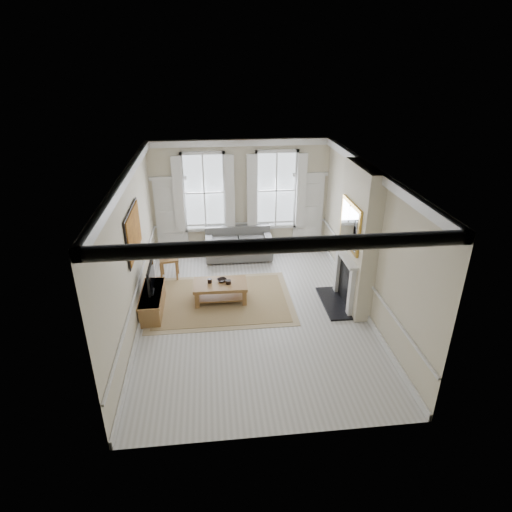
{
  "coord_description": "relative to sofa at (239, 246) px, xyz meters",
  "views": [
    {
      "loc": [
        -0.87,
        -8.48,
        5.53
      ],
      "look_at": [
        0.12,
        0.49,
        1.25
      ],
      "focal_mm": 30.0,
      "sensor_mm": 36.0,
      "label": 1
    }
  ],
  "objects": [
    {
      "name": "fireplace",
      "position": [
        2.31,
        -2.91,
        0.37
      ],
      "size": [
        0.21,
        1.45,
        1.33
      ],
      "color": "silver",
      "rests_on": "floor"
    },
    {
      "name": "hearth",
      "position": [
        2.11,
        -2.91,
        -0.34
      ],
      "size": [
        0.55,
        1.5,
        0.05
      ],
      "primitive_type": "cube",
      "color": "black",
      "rests_on": "floor"
    },
    {
      "name": "bowl",
      "position": [
        -0.58,
        -2.35,
        0.15
      ],
      "size": [
        0.31,
        0.31,
        0.06
      ],
      "primitive_type": "imported",
      "rotation": [
        0.0,
        0.0,
        0.43
      ],
      "color": "black",
      "rests_on": "coffee_table"
    },
    {
      "name": "window_right",
      "position": [
        1.16,
        0.44,
        1.53
      ],
      "size": [
        1.26,
        0.2,
        2.2
      ],
      "primitive_type": null,
      "color": "#B2BCC6",
      "rests_on": "back_wall"
    },
    {
      "name": "sofa",
      "position": [
        0.0,
        0.0,
        0.0
      ],
      "size": [
        1.94,
        0.94,
        0.88
      ],
      "color": "#565654",
      "rests_on": "floor"
    },
    {
      "name": "ceiling",
      "position": [
        0.11,
        -3.11,
        3.03
      ],
      "size": [
        7.2,
        7.2,
        0.0
      ],
      "primitive_type": "plane",
      "rotation": [
        3.14,
        0.0,
        0.0
      ],
      "color": "white",
      "rests_on": "back_wall"
    },
    {
      "name": "chimney_breast",
      "position": [
        2.54,
        -2.91,
        1.33
      ],
      "size": [
        0.35,
        1.7,
        3.38
      ],
      "primitive_type": "cube",
      "color": "beige",
      "rests_on": "floor"
    },
    {
      "name": "window_left",
      "position": [
        -0.94,
        0.44,
        1.53
      ],
      "size": [
        1.26,
        0.2,
        2.2
      ],
      "primitive_type": null,
      "color": "#B2BCC6",
      "rests_on": "back_wall"
    },
    {
      "name": "floor",
      "position": [
        0.11,
        -3.11,
        -0.37
      ],
      "size": [
        7.2,
        7.2,
        0.0
      ],
      "primitive_type": "plane",
      "color": "#B7B5AD",
      "rests_on": "ground"
    },
    {
      "name": "door_right",
      "position": [
        2.16,
        0.45,
        0.78
      ],
      "size": [
        0.9,
        0.08,
        2.3
      ],
      "primitive_type": "cube",
      "color": "silver",
      "rests_on": "floor"
    },
    {
      "name": "ceramic_pot_b",
      "position": [
        -0.43,
        -2.5,
        0.17
      ],
      "size": [
        0.13,
        0.13,
        0.09
      ],
      "primitive_type": "cylinder",
      "color": "black",
      "rests_on": "coffee_table"
    },
    {
      "name": "tv_stand",
      "position": [
        -2.23,
        -2.76,
        -0.11
      ],
      "size": [
        0.46,
        1.44,
        0.51
      ],
      "primitive_type": "cube",
      "color": "olive",
      "rests_on": "floor"
    },
    {
      "name": "rug",
      "position": [
        -0.63,
        -2.45,
        -0.35
      ],
      "size": [
        3.5,
        2.6,
        0.02
      ],
      "primitive_type": "cube",
      "color": "olive",
      "rests_on": "floor"
    },
    {
      "name": "mirror",
      "position": [
        2.32,
        -2.91,
        1.68
      ],
      "size": [
        0.06,
        1.26,
        1.06
      ],
      "primitive_type": "cube",
      "color": "gold",
      "rests_on": "chimney_breast"
    },
    {
      "name": "left_wall",
      "position": [
        -2.49,
        -3.11,
        1.33
      ],
      "size": [
        0.0,
        7.2,
        7.2
      ],
      "primitive_type": "plane",
      "rotation": [
        1.57,
        0.0,
        1.57
      ],
      "color": "beige",
      "rests_on": "floor"
    },
    {
      "name": "door_left",
      "position": [
        -1.94,
        0.45,
        0.78
      ],
      "size": [
        0.9,
        0.08,
        2.3
      ],
      "primitive_type": "cube",
      "color": "silver",
      "rests_on": "floor"
    },
    {
      "name": "back_wall",
      "position": [
        0.11,
        0.49,
        1.33
      ],
      "size": [
        5.2,
        0.0,
        5.2
      ],
      "primitive_type": "plane",
      "rotation": [
        1.57,
        0.0,
        0.0
      ],
      "color": "beige",
      "rests_on": "floor"
    },
    {
      "name": "side_table",
      "position": [
        -1.95,
        -1.08,
        0.12
      ],
      "size": [
        0.55,
        0.55,
        0.59
      ],
      "rotation": [
        0.0,
        0.0,
        0.15
      ],
      "color": "olive",
      "rests_on": "floor"
    },
    {
      "name": "ceramic_pot_a",
      "position": [
        -0.88,
        -2.4,
        0.17
      ],
      "size": [
        0.11,
        0.11,
        0.11
      ],
      "primitive_type": "cylinder",
      "color": "black",
      "rests_on": "coffee_table"
    },
    {
      "name": "tv",
      "position": [
        -2.2,
        -2.76,
        0.54
      ],
      "size": [
        0.08,
        0.9,
        0.68
      ],
      "color": "black",
      "rests_on": "tv_stand"
    },
    {
      "name": "coffee_table",
      "position": [
        -0.63,
        -2.45,
        0.04
      ],
      "size": [
        1.31,
        0.78,
        0.48
      ],
      "rotation": [
        0.0,
        0.0,
        -0.02
      ],
      "color": "olive",
      "rests_on": "rug"
    },
    {
      "name": "right_wall",
      "position": [
        2.71,
        -3.11,
        1.33
      ],
      "size": [
        0.0,
        7.2,
        7.2
      ],
      "primitive_type": "plane",
      "rotation": [
        1.57,
        0.0,
        -1.57
      ],
      "color": "beige",
      "rests_on": "floor"
    },
    {
      "name": "painting",
      "position": [
        -2.45,
        -2.81,
        1.68
      ],
      "size": [
        0.05,
        1.66,
        1.06
      ],
      "primitive_type": "cube",
      "color": "#BE7920",
      "rests_on": "left_wall"
    }
  ]
}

